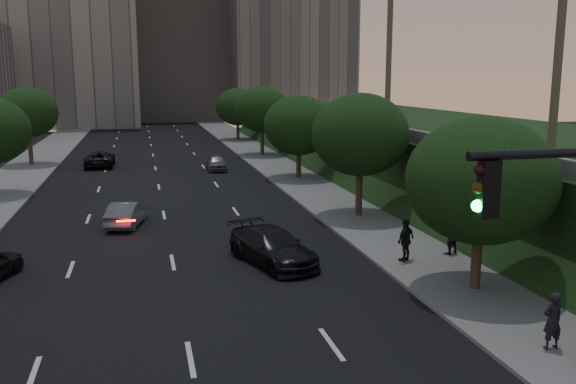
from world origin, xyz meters
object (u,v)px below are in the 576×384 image
object	(u,v)px
pedestrian_b	(449,235)
sedan_far_right	(216,163)
pedestrian_c	(406,240)
pedestrian_a	(553,321)
sedan_far_left	(100,159)
sedan_mid_left	(127,214)
sedan_near_right	(272,247)

from	to	relation	value
pedestrian_b	sedan_far_right	bearing A→B (deg)	-91.95
pedestrian_c	pedestrian_b	bearing A→B (deg)	161.37
pedestrian_a	pedestrian_b	world-z (taller)	pedestrian_b
sedan_far_left	pedestrian_a	world-z (taller)	pedestrian_a
sedan_mid_left	sedan_far_right	xyz separation A→B (m)	(6.76, 17.81, -0.00)
pedestrian_b	sedan_far_left	bearing A→B (deg)	-78.58
sedan_far_left	pedestrian_c	size ratio (longest dim) A/B	2.80
sedan_far_right	pedestrian_b	world-z (taller)	pedestrian_b
sedan_far_right	sedan_near_right	bearing A→B (deg)	-90.52
pedestrian_b	pedestrian_c	bearing A→B (deg)	-2.23
sedan_mid_left	sedan_near_right	size ratio (longest dim) A/B	0.79
sedan_mid_left	pedestrian_c	distance (m)	14.61
sedan_near_right	pedestrian_a	world-z (taller)	pedestrian_a
pedestrian_b	pedestrian_c	size ratio (longest dim) A/B	0.94
pedestrian_a	pedestrian_c	xyz separation A→B (m)	(-0.50, 8.51, 0.07)
sedan_far_left	pedestrian_b	xyz separation A→B (m)	(15.99, -30.96, 0.29)
sedan_far_right	pedestrian_b	distance (m)	27.51
sedan_near_right	pedestrian_a	distance (m)	11.43
sedan_far_left	pedestrian_b	size ratio (longest dim) A/B	2.99
sedan_far_right	pedestrian_a	distance (m)	36.09
sedan_far_right	pedestrian_c	world-z (taller)	pedestrian_c
sedan_mid_left	sedan_far_left	size ratio (longest dim) A/B	0.79
sedan_near_right	sedan_far_right	xyz separation A→B (m)	(0.85, 25.88, -0.08)
sedan_mid_left	sedan_near_right	xyz separation A→B (m)	(5.91, -8.06, 0.08)
pedestrian_a	sedan_far_left	bearing A→B (deg)	-73.72
sedan_near_right	sedan_mid_left	bearing A→B (deg)	108.08
sedan_far_left	pedestrian_c	xyz separation A→B (m)	(13.76, -31.50, 0.35)
sedan_far_left	pedestrian_c	distance (m)	34.38
pedestrian_a	pedestrian_b	distance (m)	9.22
sedan_far_right	pedestrian_a	bearing A→B (deg)	-80.84
sedan_mid_left	sedan_far_left	bearing A→B (deg)	-70.14
sedan_far_right	pedestrian_c	size ratio (longest dim) A/B	2.13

